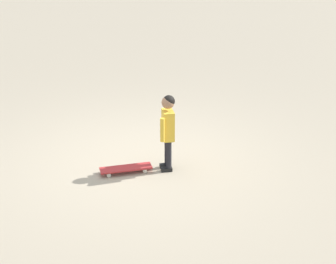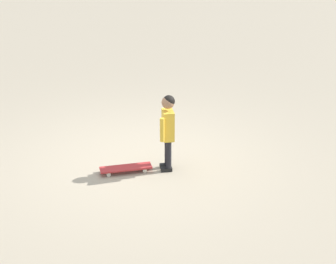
{
  "view_description": "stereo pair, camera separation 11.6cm",
  "coord_description": "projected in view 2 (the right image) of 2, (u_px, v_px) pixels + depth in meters",
  "views": [
    {
      "loc": [
        -6.04,
        -1.91,
        3.08
      ],
      "look_at": [
        -0.2,
        -0.5,
        0.55
      ],
      "focal_mm": 52.68,
      "sensor_mm": 36.0,
      "label": 1
    },
    {
      "loc": [
        -6.02,
        -2.02,
        3.08
      ],
      "look_at": [
        -0.2,
        -0.5,
        0.55
      ],
      "focal_mm": 52.68,
      "sensor_mm": 36.0,
      "label": 2
    }
  ],
  "objects": [
    {
      "name": "skateboard",
      "position": [
        126.0,
        168.0,
        6.63
      ],
      "size": [
        0.49,
        0.7,
        0.07
      ],
      "color": "#B22D2D",
      "rests_on": "ground"
    },
    {
      "name": "child_person",
      "position": [
        168.0,
        125.0,
        6.48
      ],
      "size": [
        0.41,
        0.25,
        1.06
      ],
      "color": "black",
      "rests_on": "ground"
    },
    {
      "name": "ground_plane",
      "position": [
        138.0,
        159.0,
        7.03
      ],
      "size": [
        50.0,
        50.0,
        0.0
      ],
      "primitive_type": "plane",
      "color": "tan"
    }
  ]
}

